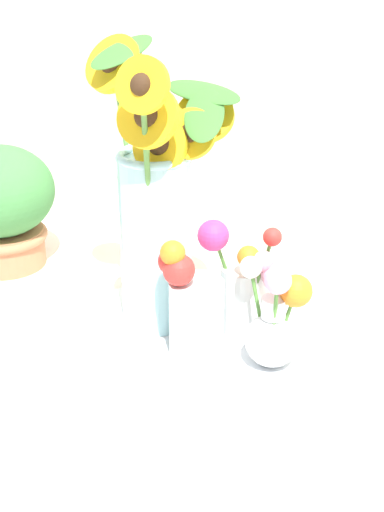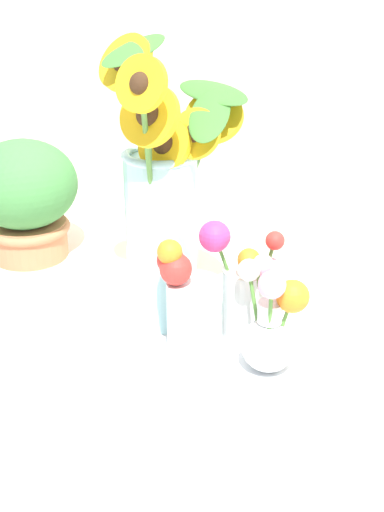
% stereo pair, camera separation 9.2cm
% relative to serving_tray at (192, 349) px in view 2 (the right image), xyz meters
% --- Properties ---
extents(ground_plane, '(6.00, 6.00, 0.00)m').
position_rel_serving_tray_xyz_m(ground_plane, '(0.00, -0.08, -0.01)').
color(ground_plane, silver).
extents(serving_tray, '(0.41, 0.41, 0.02)m').
position_rel_serving_tray_xyz_m(serving_tray, '(0.00, 0.00, 0.00)').
color(serving_tray, silver).
rests_on(serving_tray, ground_plane).
extents(mason_jar_sunflowers, '(0.23, 0.23, 0.40)m').
position_rel_serving_tray_xyz_m(mason_jar_sunflowers, '(-0.07, 0.04, 0.18)').
color(mason_jar_sunflowers, '#9ED1D6').
rests_on(mason_jar_sunflowers, serving_tray).
extents(vase_small_center, '(0.09, 0.08, 0.17)m').
position_rel_serving_tray_xyz_m(vase_small_center, '(0.01, -0.02, 0.08)').
color(vase_small_center, white).
rests_on(vase_small_center, serving_tray).
extents(vase_bulb_right, '(0.10, 0.09, 0.15)m').
position_rel_serving_tray_xyz_m(vase_bulb_right, '(0.11, 0.01, 0.07)').
color(vase_bulb_right, white).
rests_on(vase_bulb_right, serving_tray).
extents(vase_small_back, '(0.10, 0.09, 0.18)m').
position_rel_serving_tray_xyz_m(vase_small_back, '(0.05, 0.06, 0.08)').
color(vase_small_back, white).
rests_on(vase_small_back, serving_tray).
extents(potted_plant, '(0.19, 0.19, 0.21)m').
position_rel_serving_tray_xyz_m(potted_plant, '(-0.42, 0.10, 0.10)').
color(potted_plant, '#B7704C').
rests_on(potted_plant, ground_plane).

